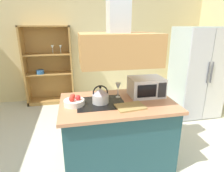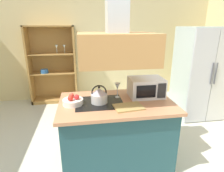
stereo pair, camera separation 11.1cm
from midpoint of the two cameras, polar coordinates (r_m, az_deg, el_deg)
name	(u,v)px [view 2 (the right image)]	position (r m, az deg, el deg)	size (l,w,h in m)	color
wall_back	(95,45)	(4.91, -4.37, 12.21)	(6.00, 0.12, 2.70)	beige
kitchen_island	(116,132)	(2.65, 2.46, -13.71)	(1.47, 0.93, 0.90)	#20484D
range_hood	(117,38)	(2.26, 2.91, 14.42)	(0.90, 0.70, 1.30)	#B98246
refrigerator	(200,73)	(4.25, 25.93, 3.48)	(0.90, 0.78, 1.82)	#B0C2BC
dish_cabinet	(53,69)	(4.81, -16.74, 4.85)	(1.10, 0.40, 1.84)	#AF8040
kettle	(99,95)	(2.37, -2.57, -2.90)	(0.21, 0.21, 0.23)	beige
cutting_board	(128,107)	(2.28, 6.41, -6.34)	(0.34, 0.24, 0.02)	tan
microwave	(146,87)	(2.63, 11.45, -0.38)	(0.46, 0.35, 0.26)	silver
wine_glass_on_counter	(117,87)	(2.53, 2.91, -0.24)	(0.08, 0.08, 0.21)	silver
fruit_bowl	(73,101)	(2.38, -10.45, -4.52)	(0.25, 0.25, 0.13)	silver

